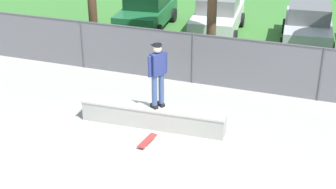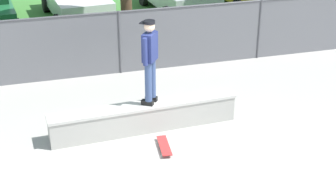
{
  "view_description": "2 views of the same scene",
  "coord_description": "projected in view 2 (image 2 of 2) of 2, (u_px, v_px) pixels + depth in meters",
  "views": [
    {
      "loc": [
        4.35,
        -9.97,
        6.71
      ],
      "look_at": [
        0.45,
        0.96,
        1.25
      ],
      "focal_mm": 52.58,
      "sensor_mm": 36.0,
      "label": 1
    },
    {
      "loc": [
        -2.39,
        -8.28,
        5.53
      ],
      "look_at": [
        0.33,
        1.12,
        0.89
      ],
      "focal_mm": 54.95,
      "sensor_mm": 36.0,
      "label": 2
    }
  ],
  "objects": [
    {
      "name": "ground_plane",
      "position": [
        168.0,
        160.0,
        10.16
      ],
      "size": [
        80.0,
        80.0,
        0.0
      ],
      "primitive_type": "plane",
      "color": "#ADAAA3"
    },
    {
      "name": "concrete_ledge",
      "position": [
        144.0,
        117.0,
        11.14
      ],
      "size": [
        4.16,
        0.68,
        0.62
      ],
      "color": "#A8A59E",
      "rests_on": "ground"
    },
    {
      "name": "skateboard",
      "position": [
        164.0,
        146.0,
        10.52
      ],
      "size": [
        0.28,
        0.82,
        0.09
      ],
      "color": "red",
      "rests_on": "ground"
    },
    {
      "name": "skateboarder",
      "position": [
        150.0,
        58.0,
        10.64
      ],
      "size": [
        0.43,
        0.5,
        1.84
      ],
      "color": "black",
      "rests_on": "concrete_ledge"
    },
    {
      "name": "chainlink_fence",
      "position": [
        120.0,
        40.0,
        13.78
      ],
      "size": [
        16.46,
        0.07,
        1.75
      ],
      "color": "#4C4C51",
      "rests_on": "ground"
    }
  ]
}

